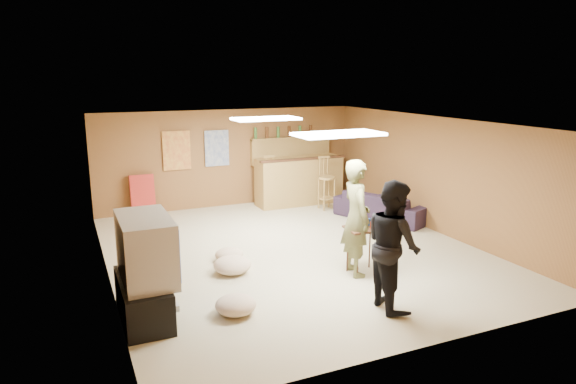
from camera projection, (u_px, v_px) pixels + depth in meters
name	position (u px, v px, depth m)	size (l,w,h in m)	color
ground	(293.00, 251.00, 8.82)	(7.00, 7.00, 0.00)	#B7AE8B
ceiling	(293.00, 123.00, 8.33)	(6.00, 7.00, 0.02)	silver
wall_back	(229.00, 158.00, 11.69)	(6.00, 0.02, 2.20)	brown
wall_front	(429.00, 254.00, 5.46)	(6.00, 0.02, 2.20)	brown
wall_left	(104.00, 207.00, 7.39)	(0.02, 7.00, 2.20)	brown
wall_right	(436.00, 175.00, 9.76)	(0.02, 7.00, 2.20)	brown
tv_stand	(143.00, 299.00, 6.36)	(0.55, 1.30, 0.50)	black
dvd_box	(162.00, 303.00, 6.46)	(0.35, 0.50, 0.08)	#B2B2B7
tv_body	(146.00, 248.00, 6.24)	(0.60, 1.10, 0.80)	#B2B2B7
tv_screen	(171.00, 245.00, 6.36)	(0.02, 0.95, 0.65)	navy
bar_counter	(299.00, 181.00, 11.92)	(2.00, 0.60, 1.10)	olive
bar_lip	(304.00, 159.00, 11.57)	(2.10, 0.12, 0.05)	#3B2113
bar_shelf	(291.00, 138.00, 12.11)	(2.00, 0.18, 0.05)	olive
bar_backing	(291.00, 150.00, 12.19)	(2.00, 0.14, 0.60)	olive
poster_left	(177.00, 151.00, 11.13)	(0.60, 0.03, 0.85)	#BF3F26
poster_right	(217.00, 148.00, 11.48)	(0.55, 0.03, 0.80)	#334C99
folding_chair_stack	(143.00, 196.00, 10.87)	(0.50, 0.14, 0.90)	red
ceiling_panel_front	(338.00, 134.00, 7.00)	(1.20, 0.60, 0.04)	white
ceiling_panel_back	(266.00, 119.00, 9.40)	(1.20, 0.60, 0.04)	white
person_olive	(356.00, 218.00, 7.64)	(0.64, 0.42, 1.76)	brown
person_black	(393.00, 245.00, 6.55)	(0.82, 0.64, 1.69)	black
sofa	(382.00, 206.00, 10.70)	(1.96, 0.77, 0.57)	black
tray_table	(364.00, 250.00, 7.78)	(0.55, 0.44, 0.72)	#3B2113
cup_red_near	(356.00, 225.00, 7.65)	(0.08, 0.08, 0.11)	#AC2D0B
cup_red_far	(373.00, 225.00, 7.63)	(0.08, 0.08, 0.11)	#AC2D0B
cup_blue	(369.00, 222.00, 7.81)	(0.08, 0.08, 0.10)	navy
bar_stool_left	(272.00, 184.00, 11.51)	(0.36, 0.36, 1.14)	olive
bar_stool_right	(327.00, 184.00, 11.44)	(0.37, 0.37, 1.16)	olive
cushion_near_tv	(232.00, 265.00, 7.82)	(0.57, 0.57, 0.26)	tan
cushion_mid	(229.00, 255.00, 8.35)	(0.46, 0.46, 0.21)	tan
cushion_far	(236.00, 305.00, 6.49)	(0.53, 0.53, 0.24)	tan
bottle_row	(284.00, 132.00, 11.98)	(1.48, 0.08, 0.26)	#3F7233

